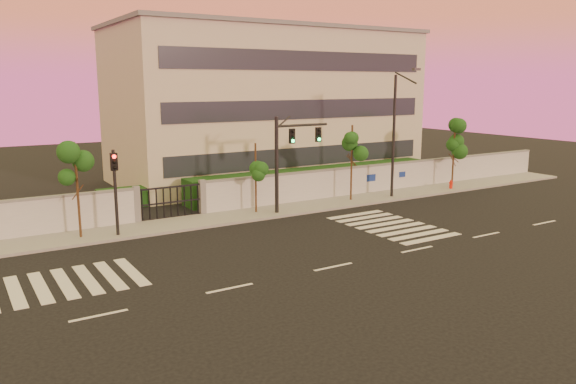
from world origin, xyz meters
name	(u,v)px	position (x,y,z in m)	size (l,w,h in m)	color
ground	(333,267)	(0.00, 0.00, 0.00)	(120.00, 120.00, 0.00)	black
sidewalk	(229,217)	(0.00, 10.50, 0.07)	(60.00, 3.00, 0.15)	gray
perimeter_wall	(219,196)	(0.10, 12.00, 1.07)	(60.00, 0.36, 2.20)	#AFB2B7
hedge_row	(217,192)	(1.17, 14.74, 0.82)	(41.00, 4.25, 1.80)	#0F3414
institutional_building	(265,105)	(9.00, 21.99, 6.16)	(24.40, 12.40, 12.25)	beige
road_markings	(260,251)	(-1.58, 3.76, 0.01)	(57.00, 7.62, 0.02)	silver
street_tree_c	(76,168)	(-8.43, 10.34, 3.70)	(1.53, 1.22, 5.03)	#382314
street_tree_d	(256,162)	(1.94, 10.63, 3.22)	(1.42, 1.13, 4.38)	#382314
street_tree_e	(352,146)	(9.16, 10.52, 3.82)	(1.60, 1.27, 5.18)	#382314
street_tree_f	(454,139)	(18.81, 10.41, 3.76)	(1.61, 1.28, 5.11)	#382314
traffic_signal_main	(287,153)	(3.69, 9.83, 3.77)	(3.77, 0.37, 5.96)	black
traffic_signal_secondary	(115,182)	(-6.72, 9.71, 2.91)	(0.36, 0.34, 4.59)	black
streetlight_east	(396,130)	(12.28, 9.75, 4.78)	(0.53, 2.13, 8.85)	black
fire_hydrant	(451,185)	(18.07, 9.84, 0.39)	(0.30, 0.29, 0.79)	red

